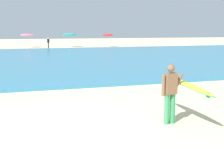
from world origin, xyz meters
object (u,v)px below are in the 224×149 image
at_px(surfer_with_board, 178,88).
at_px(beachgoer_near_row_mid, 48,43).
at_px(beach_umbrella_3, 69,35).
at_px(beach_umbrella_4, 107,35).
at_px(beach_umbrella_2, 27,35).

bearing_deg(surfer_with_board, beachgoer_near_row_mid, 92.43).
bearing_deg(beach_umbrella_3, beachgoer_near_row_mid, -145.66).
distance_m(surfer_with_board, beach_umbrella_4, 37.58).
height_order(beach_umbrella_2, beach_umbrella_3, beach_umbrella_3).
bearing_deg(beach_umbrella_4, surfer_with_board, -102.15).
distance_m(surfer_with_board, beach_umbrella_2, 38.23).
distance_m(beach_umbrella_2, beachgoer_near_row_mid, 4.36).
xyz_separation_m(beach_umbrella_4, beachgoer_near_row_mid, (-9.39, -1.80, -1.05)).
bearing_deg(beachgoer_near_row_mid, beach_umbrella_3, 34.34).
bearing_deg(beach_umbrella_3, beach_umbrella_4, -4.88).
bearing_deg(surfer_with_board, beach_umbrella_2, 96.66).
relative_size(beach_umbrella_2, beach_umbrella_3, 0.95).
height_order(surfer_with_board, beach_umbrella_2, beach_umbrella_2).
xyz_separation_m(surfer_with_board, beachgoer_near_row_mid, (-1.48, 34.93, -0.19)).
bearing_deg(beachgoer_near_row_mid, beach_umbrella_2, 134.16).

